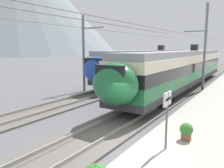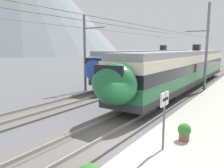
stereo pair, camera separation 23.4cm
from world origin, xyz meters
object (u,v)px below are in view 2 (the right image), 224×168
(catenary_mast_mid, at_px, (205,47))
(catenary_mast_far_side, at_px, (86,51))
(platform_sign, at_px, (164,108))
(potted_plant_by_shelter, at_px, (184,131))
(train_near_platform, at_px, (185,67))
(train_far_track, at_px, (151,63))

(catenary_mast_mid, height_order, catenary_mast_far_side, catenary_mast_mid)
(platform_sign, bearing_deg, potted_plant_by_shelter, -18.72)
(train_near_platform, xyz_separation_m, platform_sign, (-15.01, -3.49, -0.24))
(platform_sign, xyz_separation_m, potted_plant_by_shelter, (1.26, -0.43, -1.19))
(catenary_mast_mid, distance_m, catenary_mast_far_side, 11.31)
(catenary_mast_far_side, xyz_separation_m, platform_sign, (-8.90, -11.06, -1.83))
(train_near_platform, relative_size, potted_plant_by_shelter, 38.05)
(train_near_platform, distance_m, catenary_mast_far_side, 9.86)
(catenary_mast_far_side, distance_m, platform_sign, 14.32)
(platform_sign, distance_m, potted_plant_by_shelter, 1.79)
(train_far_track, relative_size, catenary_mast_far_side, 0.59)
(train_far_track, distance_m, potted_plant_by_shelter, 20.78)
(train_far_track, relative_size, catenary_mast_mid, 0.59)
(train_near_platform, height_order, platform_sign, train_near_platform)
(train_near_platform, relative_size, platform_sign, 12.67)
(potted_plant_by_shelter, bearing_deg, catenary_mast_far_side, 56.38)
(catenary_mast_mid, xyz_separation_m, catenary_mast_far_side, (-6.34, 9.35, -0.46))
(train_far_track, relative_size, platform_sign, 11.44)
(train_near_platform, distance_m, potted_plant_by_shelter, 14.37)
(train_near_platform, bearing_deg, platform_sign, -166.92)
(train_far_track, distance_m, platform_sign, 21.67)
(train_far_track, xyz_separation_m, catenary_mast_far_side, (-10.78, 1.98, 1.60))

